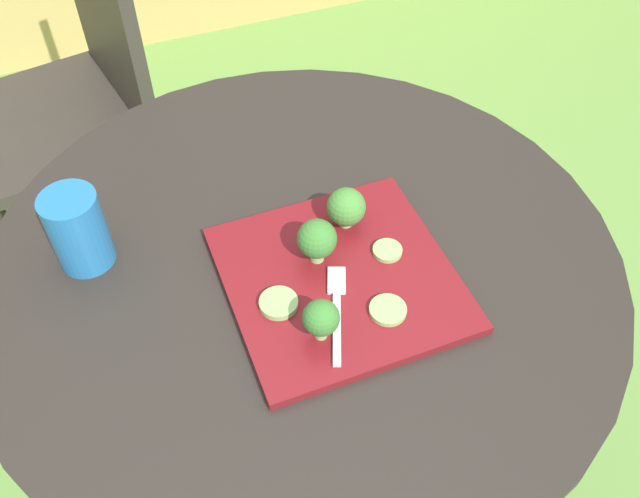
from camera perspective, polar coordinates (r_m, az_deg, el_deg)
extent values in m
plane|color=#669342|center=(1.58, -1.00, -17.85)|extent=(12.00, 12.00, 0.00)
cylinder|color=#28231E|center=(0.97, -1.55, -0.81)|extent=(0.90, 0.90, 0.02)
cylinder|color=#28231E|center=(1.25, -1.23, -11.05)|extent=(0.06, 0.06, 0.67)
cylinder|color=#28231E|center=(1.56, -1.01, -17.56)|extent=(0.44, 0.44, 0.04)
cube|color=#332D28|center=(1.76, -22.03, 9.69)|extent=(0.51, 0.51, 0.03)
cube|color=#332D28|center=(1.66, -17.80, 18.74)|extent=(0.10, 0.42, 0.45)
cylinder|color=#332D28|center=(1.76, -23.79, -1.08)|extent=(0.02, 0.02, 0.43)
cylinder|color=#332D28|center=(2.05, -17.01, 9.53)|extent=(0.02, 0.02, 0.43)
cylinder|color=#332D28|center=(1.78, -13.09, 3.51)|extent=(0.02, 0.02, 0.43)
cube|color=maroon|center=(0.92, 1.63, -2.50)|extent=(0.30, 0.30, 0.01)
cylinder|color=#236BA8|center=(0.97, -19.61, 1.51)|extent=(0.08, 0.08, 0.12)
cylinder|color=#1E5B8F|center=(0.98, -19.35, 0.82)|extent=(0.07, 0.07, 0.08)
cube|color=silver|center=(0.86, 1.42, -6.67)|extent=(0.05, 0.11, 0.00)
cube|color=silver|center=(0.91, 1.40, -2.66)|extent=(0.04, 0.05, 0.00)
cylinder|color=#99B770|center=(0.85, 0.09, -6.90)|extent=(0.02, 0.02, 0.02)
sphere|color=#38752D|center=(0.83, 0.09, -5.77)|extent=(0.05, 0.05, 0.05)
cylinder|color=#99B770|center=(0.98, 2.16, 2.34)|extent=(0.02, 0.02, 0.01)
sphere|color=#427F33|center=(0.96, 2.21, 3.54)|extent=(0.06, 0.06, 0.06)
cylinder|color=#99B770|center=(0.93, -0.25, -0.46)|extent=(0.02, 0.02, 0.02)
sphere|color=#38752D|center=(0.90, -0.26, 0.87)|extent=(0.05, 0.05, 0.05)
cylinder|color=#8EB766|center=(0.94, 5.66, -0.14)|extent=(0.04, 0.04, 0.01)
cylinder|color=#8EB766|center=(0.88, 5.70, -5.11)|extent=(0.05, 0.05, 0.01)
cylinder|color=#8EB766|center=(0.88, -3.49, -4.54)|extent=(0.05, 0.05, 0.01)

